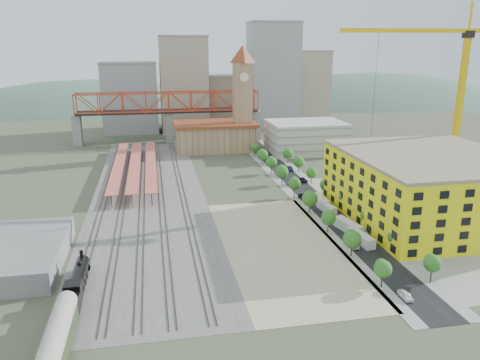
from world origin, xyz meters
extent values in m
plane|color=#474C38|center=(0.00, 0.00, 0.00)|extent=(400.00, 400.00, 0.00)
cube|color=#605E59|center=(-36.00, 17.50, 0.03)|extent=(36.00, 165.00, 0.06)
cube|color=tan|center=(-4.00, -31.50, 0.03)|extent=(28.00, 67.00, 0.06)
cube|color=black|center=(16.00, 15.00, 0.03)|extent=(12.00, 170.00, 0.06)
cube|color=gray|center=(10.50, 15.00, 0.02)|extent=(3.00, 170.00, 0.04)
cube|color=gray|center=(21.50, 15.00, 0.02)|extent=(3.00, 170.00, 0.04)
cube|color=gray|center=(45.00, -20.00, 0.03)|extent=(50.00, 90.00, 0.06)
cube|color=#382B23|center=(-50.72, 17.50, 0.15)|extent=(0.12, 160.00, 0.18)
cube|color=#382B23|center=(-49.28, 17.50, 0.15)|extent=(0.12, 160.00, 0.18)
cube|color=#382B23|center=(-44.72, 17.50, 0.15)|extent=(0.12, 160.00, 0.18)
cube|color=#382B23|center=(-43.28, 17.50, 0.15)|extent=(0.12, 160.00, 0.18)
cube|color=#382B23|center=(-38.72, 17.50, 0.15)|extent=(0.12, 160.00, 0.18)
cube|color=#382B23|center=(-37.28, 17.50, 0.15)|extent=(0.12, 160.00, 0.18)
cube|color=#382B23|center=(-32.72, 17.50, 0.15)|extent=(0.12, 160.00, 0.18)
cube|color=#382B23|center=(-31.28, 17.50, 0.15)|extent=(0.12, 160.00, 0.18)
cube|color=#382B23|center=(-25.72, 17.50, 0.15)|extent=(0.12, 160.00, 0.18)
cube|color=#382B23|center=(-24.28, 17.50, 0.15)|extent=(0.12, 160.00, 0.18)
cube|color=#D36E51|center=(-47.00, 45.00, 4.00)|extent=(4.00, 80.00, 0.25)
cylinder|color=black|center=(-47.00, 45.00, 2.00)|extent=(0.24, 0.24, 4.00)
cube|color=#D36E51|center=(-41.00, 45.00, 4.00)|extent=(4.00, 80.00, 0.25)
cylinder|color=black|center=(-41.00, 45.00, 2.00)|extent=(0.24, 0.24, 4.00)
cube|color=#D36E51|center=(-35.00, 45.00, 4.00)|extent=(4.00, 80.00, 0.25)
cylinder|color=black|center=(-35.00, 45.00, 2.00)|extent=(0.24, 0.24, 4.00)
cube|color=tan|center=(-5.00, 82.00, 6.00)|extent=(36.00, 22.00, 12.00)
cube|color=brown|center=(-5.00, 82.00, 12.50)|extent=(38.00, 24.00, 1.20)
cube|color=tan|center=(8.00, 80.00, 20.00)|extent=(8.00, 8.00, 40.00)
pyramid|color=brown|center=(8.00, 80.00, 48.00)|extent=(12.00, 12.00, 8.00)
cylinder|color=white|center=(8.00, 75.90, 34.00)|extent=(4.00, 0.30, 4.00)
cube|color=silver|center=(36.00, 70.00, 7.00)|extent=(34.00, 26.00, 14.00)
cube|color=gray|center=(-70.00, 105.00, 7.50)|extent=(4.00, 6.00, 15.00)
cube|color=gray|center=(20.00, 105.00, 7.50)|extent=(4.00, 6.00, 15.00)
cube|color=gray|center=(-25.00, 105.00, 7.50)|extent=(4.00, 6.00, 15.00)
cube|color=black|center=(-25.00, 105.00, 15.50)|extent=(90.00, 9.00, 1.00)
cube|color=#FFFA15|center=(42.00, -20.00, 9.00)|extent=(44.00, 50.00, 18.00)
cube|color=gray|center=(42.00, -20.00, 18.40)|extent=(44.60, 50.60, 0.80)
cube|color=gray|center=(-66.00, -30.00, 2.50)|extent=(22.00, 32.00, 5.00)
cube|color=#9EA0A3|center=(-45.00, 140.00, 19.00)|extent=(30.00, 25.00, 38.00)
cube|color=#B2A58C|center=(-15.00, 135.00, 26.00)|extent=(26.00, 22.00, 52.00)
cube|color=gray|center=(12.00, 150.00, 15.00)|extent=(24.00, 24.00, 30.00)
cube|color=#9EA0A3|center=(38.00, 140.00, 30.00)|extent=(28.00, 22.00, 60.00)
cube|color=#B2A58C|center=(62.00, 145.00, 22.00)|extent=(22.00, 20.00, 44.00)
cube|color=brown|center=(-2.00, 160.00, 13.00)|extent=(20.00, 20.00, 26.00)
ellipsoid|color=#4C6B59|center=(-80.00, 260.00, -68.00)|extent=(396.00, 216.00, 180.00)
ellipsoid|color=#4C6B59|center=(40.00, 260.00, -92.00)|extent=(484.00, 264.00, 220.00)
ellipsoid|color=#4C6B59|center=(160.00, 260.00, -70.00)|extent=(418.00, 228.00, 190.00)
cylinder|color=black|center=(-50.00, -43.14, 2.67)|extent=(2.78, 13.35, 2.78)
cube|color=black|center=(-50.00, -50.37, 2.89)|extent=(3.11, 3.34, 3.56)
cylinder|color=black|center=(-50.00, -37.58, 4.67)|extent=(0.78, 0.78, 1.78)
sphere|color=black|center=(-50.00, -40.92, 4.11)|extent=(1.11, 1.11, 1.11)
cone|color=black|center=(-50.00, -35.58, 1.00)|extent=(2.89, 1.78, 2.89)
cube|color=black|center=(-50.00, -55.38, 2.22)|extent=(3.11, 6.67, 3.11)
cube|color=#22331C|center=(-50.00, -66.14, 2.67)|extent=(3.23, 20.02, 3.56)
cylinder|color=#ADA899|center=(-50.00, -66.14, 4.56)|extent=(3.45, 20.02, 3.45)
cube|color=yellow|center=(67.13, 6.27, 24.94)|extent=(1.77, 1.77, 49.88)
cube|color=black|center=(67.13, 6.27, 50.98)|extent=(2.77, 2.77, 2.22)
cube|color=yellow|center=(46.17, 8.27, 52.09)|extent=(42.05, 5.34, 1.33)
cube|color=yellow|center=(67.13, 6.27, 56.53)|extent=(0.55, 0.55, 8.87)
cube|color=silver|center=(16.00, -33.31, 1.28)|extent=(3.78, 9.57, 2.55)
cube|color=silver|center=(16.00, -25.31, 1.38)|extent=(4.67, 10.43, 2.76)
cube|color=silver|center=(16.00, -9.70, 1.18)|extent=(3.30, 8.85, 2.36)
cube|color=silver|center=(16.00, -3.86, 1.34)|extent=(2.84, 9.86, 2.68)
imported|color=white|center=(13.00, -60.00, 0.70)|extent=(1.81, 4.14, 1.39)
imported|color=gray|center=(13.00, -35.56, 0.67)|extent=(1.60, 4.15, 1.35)
imported|color=black|center=(13.00, 2.31, 0.78)|extent=(2.95, 5.80, 1.57)
imported|color=navy|center=(13.00, 29.74, 0.80)|extent=(2.86, 5.76, 1.61)
imported|color=white|center=(19.00, -27.19, 0.79)|extent=(2.32, 4.80, 1.58)
imported|color=#A7A6AB|center=(19.00, -28.40, 0.67)|extent=(1.43, 4.09, 1.35)
imported|color=black|center=(19.00, 21.92, 0.69)|extent=(2.70, 5.13, 1.38)
imported|color=navy|center=(19.00, 37.84, 0.76)|extent=(2.94, 5.51, 1.52)
camera|label=1|loc=(-33.78, -133.68, 47.44)|focal=35.00mm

